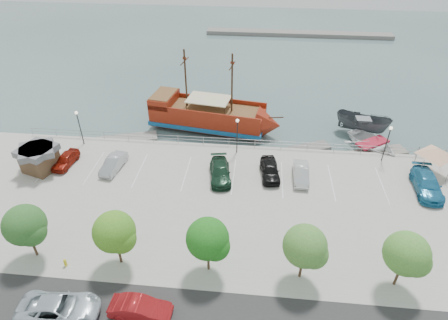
# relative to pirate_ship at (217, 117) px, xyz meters

# --- Properties ---
(ground) EXTENTS (160.00, 160.00, 0.00)m
(ground) POSITION_rel_pirate_ship_xyz_m (3.02, -13.04, -1.79)
(ground) COLOR #415856
(sidewalk) EXTENTS (100.00, 4.00, 0.05)m
(sidewalk) POSITION_rel_pirate_ship_xyz_m (3.02, -23.04, -0.77)
(sidewalk) COLOR #A1A092
(sidewalk) RESTS_ON land_slab
(seawall_railing) EXTENTS (50.00, 0.06, 1.00)m
(seawall_railing) POSITION_rel_pirate_ship_xyz_m (3.02, -5.24, -0.26)
(seawall_railing) COLOR gray
(seawall_railing) RESTS_ON land_slab
(far_shore) EXTENTS (40.00, 3.00, 0.80)m
(far_shore) POSITION_rel_pirate_ship_xyz_m (13.02, 41.96, -1.39)
(far_shore) COLOR slate
(far_shore) RESTS_ON ground
(pirate_ship) EXTENTS (17.17, 7.15, 10.68)m
(pirate_ship) POSITION_rel_pirate_ship_xyz_m (0.00, 0.00, 0.00)
(pirate_ship) COLOR maroon
(pirate_ship) RESTS_ON ground
(patrol_boat) EXTENTS (7.14, 4.87, 2.59)m
(patrol_boat) POSITION_rel_pirate_ship_xyz_m (18.30, 0.71, -0.50)
(patrol_boat) COLOR #43484C
(patrol_boat) RESTS_ON ground
(speedboat) EXTENTS (7.52, 8.00, 1.35)m
(speedboat) POSITION_rel_pirate_ship_xyz_m (18.81, -3.07, -1.11)
(speedboat) COLOR white
(speedboat) RESTS_ON ground
(dock_west) EXTENTS (7.64, 4.31, 0.42)m
(dock_west) POSITION_rel_pirate_ship_xyz_m (-10.78, -3.84, -1.58)
(dock_west) COLOR gray
(dock_west) RESTS_ON ground
(dock_mid) EXTENTS (6.41, 4.22, 0.36)m
(dock_mid) POSITION_rel_pirate_ship_xyz_m (10.96, -3.84, -1.61)
(dock_mid) COLOR slate
(dock_mid) RESTS_ON ground
(dock_east) EXTENTS (7.02, 4.03, 0.39)m
(dock_east) POSITION_rel_pirate_ship_xyz_m (19.50, -3.84, -1.60)
(dock_east) COLOR gray
(dock_east) RESTS_ON ground
(shed) EXTENTS (4.14, 4.14, 2.71)m
(shed) POSITION_rel_pirate_ship_xyz_m (-17.34, -11.80, 0.66)
(shed) COLOR #503824
(shed) RESTS_ON land_slab
(canopy_tent) EXTENTS (4.78, 4.78, 3.51)m
(canopy_tent) POSITION_rel_pirate_ship_xyz_m (23.49, -8.26, 2.26)
(canopy_tent) COLOR slate
(canopy_tent) RESTS_ON land_slab
(street_van) EXTENTS (5.71, 2.93, 1.54)m
(street_van) POSITION_rel_pirate_ship_xyz_m (-7.61, -27.97, -0.02)
(street_van) COLOR #B1BFC7
(street_van) RESTS_ON street
(street_sedan) EXTENTS (4.35, 1.66, 1.42)m
(street_sedan) POSITION_rel_pirate_ship_xyz_m (-2.10, -27.39, -0.08)
(street_sedan) COLOR #A31519
(street_sedan) RESTS_ON street
(fire_hydrant) EXTENTS (0.25, 0.25, 0.71)m
(fire_hydrant) POSITION_rel_pirate_ship_xyz_m (-9.18, -23.84, -0.40)
(fire_hydrant) COLOR yellow
(fire_hydrant) RESTS_ON sidewalk
(lamp_post_left) EXTENTS (0.36, 0.36, 4.28)m
(lamp_post_left) POSITION_rel_pirate_ship_xyz_m (-14.98, -6.54, 2.15)
(lamp_post_left) COLOR black
(lamp_post_left) RESTS_ON land_slab
(lamp_post_mid) EXTENTS (0.36, 0.36, 4.28)m
(lamp_post_mid) POSITION_rel_pirate_ship_xyz_m (3.02, -6.54, 2.15)
(lamp_post_mid) COLOR black
(lamp_post_mid) RESTS_ON land_slab
(lamp_post_right) EXTENTS (0.36, 0.36, 4.28)m
(lamp_post_right) POSITION_rel_pirate_ship_xyz_m (19.02, -6.54, 2.15)
(lamp_post_right) COLOR black
(lamp_post_right) RESTS_ON land_slab
(tree_b) EXTENTS (3.30, 3.20, 5.00)m
(tree_b) POSITION_rel_pirate_ship_xyz_m (-11.84, -23.12, 2.51)
(tree_b) COLOR #473321
(tree_b) RESTS_ON sidewalk
(tree_c) EXTENTS (3.30, 3.20, 5.00)m
(tree_c) POSITION_rel_pirate_ship_xyz_m (-4.84, -23.12, 2.51)
(tree_c) COLOR #473321
(tree_c) RESTS_ON sidewalk
(tree_d) EXTENTS (3.30, 3.20, 5.00)m
(tree_d) POSITION_rel_pirate_ship_xyz_m (2.16, -23.12, 2.51)
(tree_d) COLOR #473321
(tree_d) RESTS_ON sidewalk
(tree_e) EXTENTS (3.30, 3.20, 5.00)m
(tree_e) POSITION_rel_pirate_ship_xyz_m (9.16, -23.12, 2.51)
(tree_e) COLOR #473321
(tree_e) RESTS_ON sidewalk
(tree_f) EXTENTS (3.30, 3.20, 5.00)m
(tree_f) POSITION_rel_pirate_ship_xyz_m (16.16, -23.12, 2.51)
(tree_f) COLOR #473321
(tree_f) RESTS_ON sidewalk
(parked_car_a) EXTENTS (1.97, 4.04, 1.33)m
(parked_car_a) POSITION_rel_pirate_ship_xyz_m (-15.12, -10.80, -0.13)
(parked_car_a) COLOR maroon
(parked_car_a) RESTS_ON land_slab
(parked_car_b) EXTENTS (2.02, 4.34, 1.38)m
(parked_car_b) POSITION_rel_pirate_ship_xyz_m (-9.74, -11.01, -0.10)
(parked_car_b) COLOR #ACAEB3
(parked_car_b) RESTS_ON land_slab
(parked_car_d) EXTENTS (2.86, 5.28, 1.45)m
(parked_car_d) POSITION_rel_pirate_ship_xyz_m (1.65, -11.38, -0.06)
(parked_car_d) COLOR #14311F
(parked_car_d) RESTS_ON land_slab
(parked_car_e) EXTENTS (2.30, 4.66, 1.53)m
(parked_car_e) POSITION_rel_pirate_ship_xyz_m (6.72, -10.53, -0.02)
(parked_car_e) COLOR black
(parked_car_e) RESTS_ON land_slab
(parked_car_f) EXTENTS (1.54, 4.25, 1.39)m
(parked_car_f) POSITION_rel_pirate_ship_xyz_m (9.89, -10.75, -0.09)
(parked_car_f) COLOR silver
(parked_car_f) RESTS_ON land_slab
(parked_car_h) EXTENTS (2.54, 5.63, 1.60)m
(parked_car_h) POSITION_rel_pirate_ship_xyz_m (22.01, -11.45, 0.01)
(parked_car_h) COLOR teal
(parked_car_h) RESTS_ON land_slab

